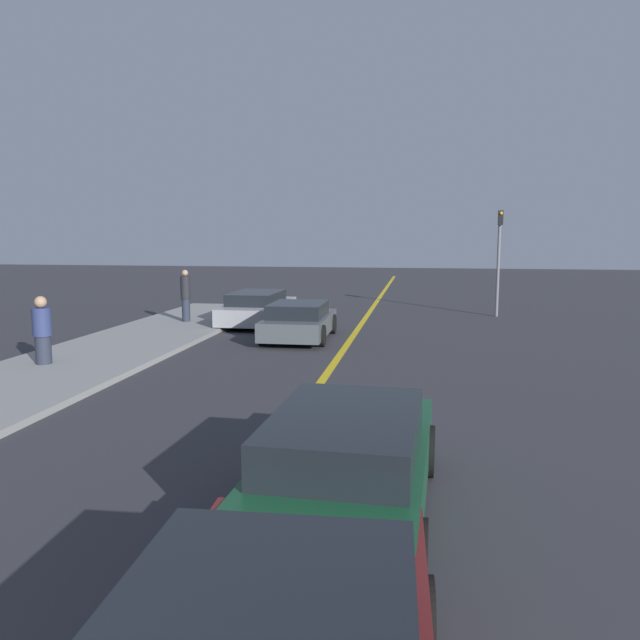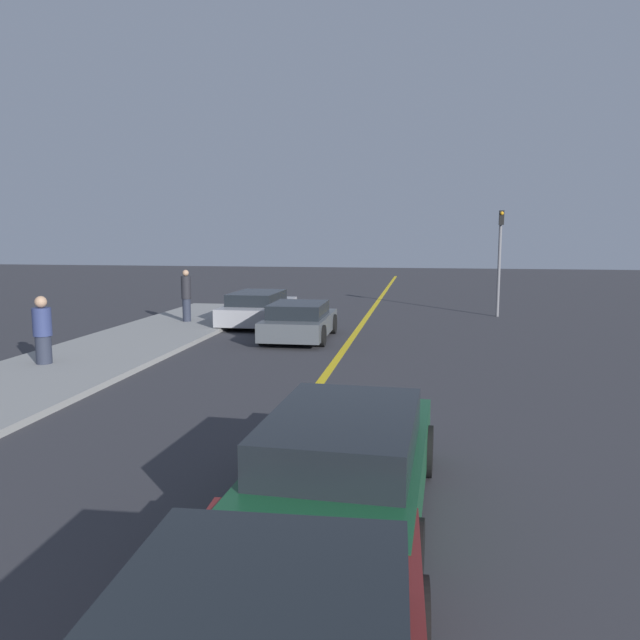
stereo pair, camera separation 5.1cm
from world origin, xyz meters
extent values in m
cube|color=gold|center=(0.00, 18.00, 0.00)|extent=(0.20, 60.00, 0.01)
cube|color=gray|center=(-6.24, 13.16, 0.07)|extent=(3.63, 26.32, 0.14)
cylinder|color=black|center=(0.42, 4.08, 0.33)|extent=(0.25, 0.67, 0.67)
cylinder|color=black|center=(2.19, 4.15, 0.33)|extent=(0.25, 0.67, 0.67)
cube|color=#144728|center=(1.36, 6.52, 0.51)|extent=(1.95, 4.62, 0.64)
cube|color=black|center=(1.36, 6.29, 1.07)|extent=(1.66, 2.56, 0.47)
cylinder|color=black|center=(0.58, 7.97, 0.35)|extent=(0.25, 0.70, 0.69)
cylinder|color=black|center=(2.26, 7.90, 0.35)|extent=(0.25, 0.70, 0.69)
cylinder|color=black|center=(0.47, 5.15, 0.35)|extent=(0.25, 0.70, 0.69)
cylinder|color=black|center=(2.15, 5.08, 0.35)|extent=(0.25, 0.70, 0.69)
cube|color=#4C5156|center=(-1.58, 18.47, 0.45)|extent=(1.86, 3.94, 0.56)
cube|color=black|center=(-1.58, 18.27, 0.94)|extent=(1.62, 2.17, 0.42)
cylinder|color=black|center=(-2.46, 19.68, 0.32)|extent=(0.23, 0.64, 0.64)
cylinder|color=black|center=(-0.73, 19.69, 0.32)|extent=(0.23, 0.64, 0.64)
cylinder|color=black|center=(-2.43, 17.25, 0.32)|extent=(0.23, 0.64, 0.64)
cylinder|color=black|center=(-0.70, 17.27, 0.32)|extent=(0.23, 0.64, 0.64)
cube|color=#9E9EA3|center=(-3.73, 21.60, 0.46)|extent=(1.86, 4.78, 0.59)
cube|color=black|center=(-3.73, 21.36, 0.96)|extent=(1.62, 2.63, 0.41)
cylinder|color=black|center=(-4.58, 23.08, 0.30)|extent=(0.23, 0.60, 0.60)
cylinder|color=black|center=(-2.86, 23.07, 0.30)|extent=(0.23, 0.60, 0.60)
cylinder|color=black|center=(-4.61, 20.13, 0.30)|extent=(0.23, 0.60, 0.60)
cylinder|color=black|center=(-2.89, 20.12, 0.30)|extent=(0.23, 0.60, 0.60)
cylinder|color=#282D3D|center=(-6.81, 13.18, 0.47)|extent=(0.37, 0.37, 0.68)
cylinder|color=navy|center=(-6.81, 13.18, 1.15)|extent=(0.44, 0.44, 0.68)
sphere|color=tan|center=(-6.81, 13.18, 1.63)|extent=(0.28, 0.28, 0.28)
cylinder|color=#282D3D|center=(-6.16, 20.71, 0.54)|extent=(0.29, 0.29, 0.81)
cylinder|color=#232328|center=(-6.16, 20.71, 1.35)|extent=(0.34, 0.34, 0.81)
sphere|color=tan|center=(-6.16, 20.71, 1.87)|extent=(0.22, 0.22, 0.22)
cylinder|color=slate|center=(5.07, 24.98, 2.06)|extent=(0.12, 0.12, 4.13)
cube|color=black|center=(5.07, 24.80, 3.85)|extent=(0.18, 0.18, 0.55)
sphere|color=orange|center=(5.07, 24.71, 4.02)|extent=(0.14, 0.14, 0.14)
camera|label=1|loc=(2.16, -0.28, 3.24)|focal=35.00mm
camera|label=2|loc=(2.21, -0.27, 3.24)|focal=35.00mm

